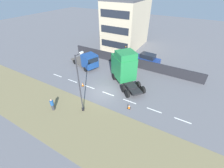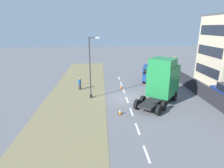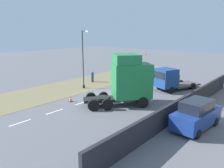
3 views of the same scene
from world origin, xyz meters
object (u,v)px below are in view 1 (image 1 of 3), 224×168
Objects in this scene: lorry_cab at (124,67)px; lamp_post at (80,87)px; flatbed_truck at (88,61)px; traffic_cone_trailing at (129,107)px; parked_car at (147,60)px; pedestrian at (52,105)px; traffic_cone_lead at (83,84)px.

lorry_cab is 8.09m from lamp_post.
lorry_cab is at bearing 104.56° from flatbed_truck.
traffic_cone_trailing is at bearing 81.02° from flatbed_truck.
traffic_cone_trailing is (-11.94, -1.95, -0.76)m from parked_car.
parked_car is at bearing 29.23° from lorry_cab.
lamp_post is at bearing 175.84° from parked_car.
flatbed_truck is 10.64m from pedestrian.
flatbed_truck is 4.04× the size of pedestrian.
traffic_cone_lead is (5.59, 0.09, -0.49)m from pedestrian.
flatbed_truck is 11.10× the size of traffic_cone_lead.
lorry_cab is 7.20m from parked_car.
lamp_post is 12.18× the size of traffic_cone_lead.
flatbed_truck is 11.76m from traffic_cone_trailing.
lorry_cab is 7.21m from flatbed_truck.
flatbed_truck is 11.10× the size of traffic_cone_trailing.
parked_car is at bearing -9.98° from lamp_post.
flatbed_truck reaches higher than traffic_cone_lead.
flatbed_truck is 0.91× the size of lamp_post.
lorry_cab is 3.99× the size of pedestrian.
lamp_post is 4.42m from pedestrian.
flatbed_truck reaches higher than parked_car.
lorry_cab is 6.28m from traffic_cone_trailing.
flatbed_truck is at bearing 33.54° from lamp_post.
parked_car is 8.08× the size of traffic_cone_trailing.
parked_car is 15.27m from lamp_post.
parked_car is at bearing 9.27° from traffic_cone_trailing.
flatbed_truck reaches higher than pedestrian.
flatbed_truck is at bearing 133.02° from parked_car.
parked_car reaches higher than traffic_cone_lead.
lorry_cab is 0.90× the size of lamp_post.
lamp_post is 6.23m from traffic_cone_trailing.
lorry_cab reaches higher than traffic_cone_trailing.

